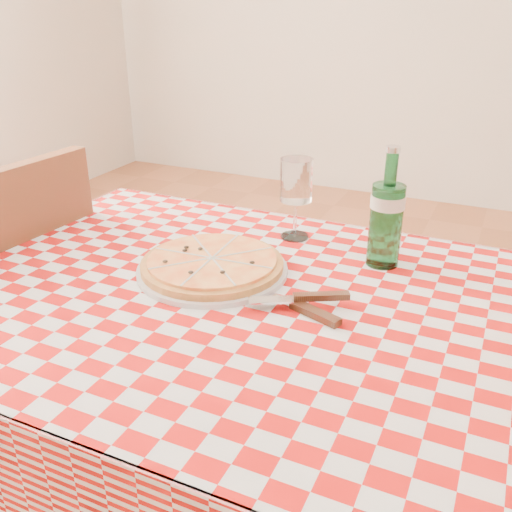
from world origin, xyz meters
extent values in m
cube|color=brown|center=(0.00, 0.00, 0.73)|extent=(1.20, 0.80, 0.04)
cylinder|color=brown|center=(-0.54, 0.34, 0.35)|extent=(0.06, 0.06, 0.71)
cube|color=#A00C09|center=(0.00, 0.00, 0.75)|extent=(1.30, 0.90, 0.01)
cylinder|color=brown|center=(-0.61, 0.22, 0.22)|extent=(0.04, 0.04, 0.43)
cylinder|color=brown|center=(-0.98, 0.25, 0.22)|extent=(0.04, 0.04, 0.43)
cylinder|color=brown|center=(-0.64, -0.14, 0.22)|extent=(0.04, 0.04, 0.43)
cube|color=brown|center=(-0.62, 0.04, 0.70)|extent=(0.07, 0.42, 0.46)
camera|label=1|loc=(0.41, -0.87, 1.29)|focal=40.00mm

